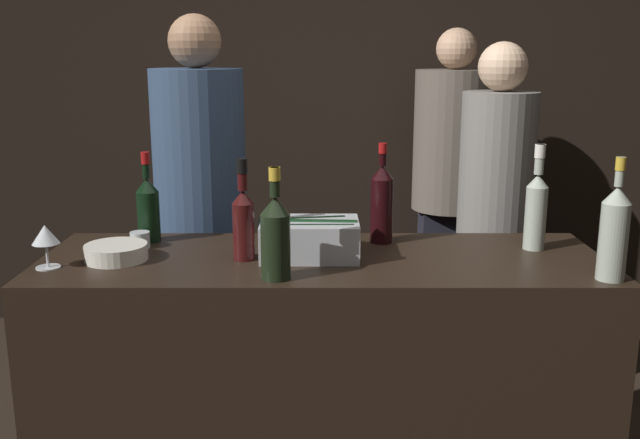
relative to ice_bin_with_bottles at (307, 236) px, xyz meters
The scene contains 15 objects.
wall_back_chalkboard 2.00m from the ice_bin_with_bottles, 88.76° to the left, with size 6.40×0.06×2.80m.
bar_counter 0.55m from the ice_bin_with_bottles, ahead, with size 1.86×0.63×0.97m.
ice_bin_with_bottles is the anchor object (origin of this frame).
bowl_white 0.63m from the ice_bin_with_bottles, behind, with size 0.20×0.20×0.05m.
wine_glass 0.83m from the ice_bin_with_bottles, behind, with size 0.08×0.08×0.14m.
candle_votive 0.60m from the ice_bin_with_bottles, 169.49° to the left, with size 0.07×0.07×0.06m.
red_wine_bottle_burgundy 0.61m from the ice_bin_with_bottles, 161.07° to the left, with size 0.08×0.08×0.32m.
red_wine_bottle_black_foil 0.23m from the ice_bin_with_bottles, behind, with size 0.07×0.07×0.33m.
champagne_bottle 0.26m from the ice_bin_with_bottles, 112.90° to the right, with size 0.09×0.09×0.34m.
red_wine_bottle_tall 0.32m from the ice_bin_with_bottles, 36.30° to the left, with size 0.08×0.08×0.35m.
rose_wine_bottle 0.93m from the ice_bin_with_bottles, 14.90° to the right, with size 0.08×0.08×0.37m.
white_wine_bottle 0.78m from the ice_bin_with_bottles, ahead, with size 0.07×0.07×0.36m.
person_in_hoodie 1.66m from the ice_bin_with_bottles, 63.68° to the left, with size 0.41×0.41×1.74m.
person_blond_tee 0.76m from the ice_bin_with_bottles, 126.81° to the left, with size 0.38×0.38×1.77m.
person_grey_polo 1.16m from the ice_bin_with_bottles, 45.53° to the left, with size 0.33×0.33×1.67m.
Camera 1 is at (-0.01, -1.95, 1.63)m, focal length 40.00 mm.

